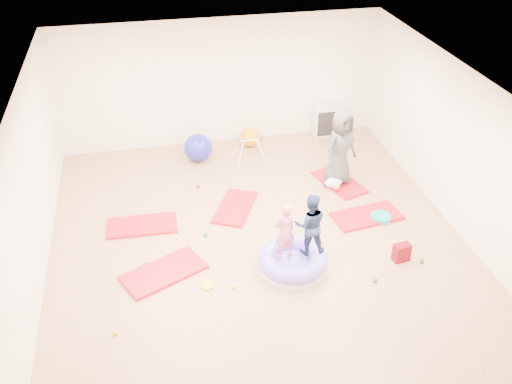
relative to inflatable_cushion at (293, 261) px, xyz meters
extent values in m
cube|color=tan|center=(-0.39, 0.69, -0.14)|extent=(7.00, 8.00, 0.01)
cube|color=white|center=(-0.39, 0.69, 2.66)|extent=(7.00, 8.00, 0.01)
cube|color=#F1E4C7|center=(-0.39, 4.69, 1.26)|extent=(7.00, 0.01, 2.80)
cube|color=#F1E4C7|center=(-0.39, -3.31, 1.26)|extent=(7.00, 0.01, 2.80)
cube|color=#F1E4C7|center=(-3.89, 0.69, 1.26)|extent=(0.01, 8.00, 2.80)
cube|color=#F1E4C7|center=(3.11, 0.69, 1.26)|extent=(0.01, 8.00, 2.80)
cube|color=#C10024|center=(-2.05, 0.30, -0.11)|extent=(1.46, 1.15, 0.05)
cube|color=#C10024|center=(-2.33, 1.67, -0.11)|extent=(1.26, 0.66, 0.05)
cube|color=#C10024|center=(-0.60, 1.89, -0.11)|extent=(1.05, 1.31, 0.05)
cube|color=#C10024|center=(1.71, 1.11, -0.11)|extent=(1.31, 0.78, 0.05)
cube|color=#C10024|center=(1.61, 2.34, -0.11)|extent=(0.91, 1.30, 0.05)
cylinder|color=silver|center=(0.00, 0.00, -0.08)|extent=(1.09, 1.09, 0.12)
torus|color=#7762DF|center=(0.00, 0.00, 0.04)|extent=(1.13, 1.13, 0.30)
ellipsoid|color=#7762DF|center=(0.00, 0.00, -0.03)|extent=(0.60, 0.60, 0.27)
imported|color=pink|center=(-0.15, -0.01, 0.69)|extent=(0.42, 0.34, 1.00)
imported|color=navy|center=(0.27, 0.03, 0.72)|extent=(0.58, 0.48, 1.07)
imported|color=#434343|center=(1.57, 2.35, 0.67)|extent=(0.88, 0.78, 1.52)
ellipsoid|color=white|center=(1.42, 2.17, 0.01)|extent=(0.34, 0.22, 0.19)
sphere|color=tan|center=(1.42, 2.01, 0.03)|extent=(0.16, 0.16, 0.16)
sphere|color=#107A1D|center=(1.19, -0.60, -0.10)|extent=(0.07, 0.07, 0.07)
sphere|color=red|center=(-1.19, 2.76, -0.10)|extent=(0.07, 0.07, 0.07)
sphere|color=#1E1EA6|center=(1.29, 2.30, -0.10)|extent=(0.07, 0.07, 0.07)
sphere|color=#107A1D|center=(-2.33, 0.55, -0.10)|extent=(0.07, 0.07, 0.07)
sphere|color=#FFBF00|center=(-2.81, -0.88, -0.10)|extent=(0.07, 0.07, 0.07)
sphere|color=#FFBF00|center=(-1.02, -0.28, -0.10)|extent=(0.07, 0.07, 0.07)
sphere|color=#107A1D|center=(2.11, -0.31, -0.10)|extent=(0.07, 0.07, 0.07)
sphere|color=#107A1D|center=(-1.26, 1.14, -0.10)|extent=(0.07, 0.07, 0.07)
sphere|color=#1E1EA6|center=(-1.03, 3.88, 0.16)|extent=(0.60, 0.60, 0.60)
sphere|color=#FC9A00|center=(0.17, 4.29, 0.07)|extent=(0.42, 0.42, 0.42)
cylinder|color=silver|center=(-0.20, 3.44, 0.12)|extent=(0.18, 0.19, 0.49)
cylinder|color=silver|center=(-0.20, 3.86, 0.12)|extent=(0.18, 0.19, 0.49)
cylinder|color=silver|center=(0.26, 3.44, 0.12)|extent=(0.18, 0.19, 0.49)
cylinder|color=silver|center=(0.26, 3.86, 0.12)|extent=(0.18, 0.19, 0.49)
cylinder|color=silver|center=(0.03, 3.65, 0.34)|extent=(0.48, 0.03, 0.03)
sphere|color=red|center=(-0.21, 3.65, 0.34)|extent=(0.06, 0.06, 0.06)
sphere|color=#1E1EA6|center=(0.27, 3.65, 0.34)|extent=(0.06, 0.06, 0.06)
cube|color=silver|center=(2.05, 4.49, 0.20)|extent=(0.68, 0.33, 0.68)
cube|color=black|center=(2.05, 4.33, 0.20)|extent=(0.59, 0.02, 0.59)
cube|color=silver|center=(2.05, 4.44, 0.20)|extent=(0.02, 0.23, 0.60)
cube|color=silver|center=(2.05, 4.44, 0.20)|extent=(0.60, 0.23, 0.02)
cylinder|color=#09A0A0|center=(1.93, 0.99, -0.10)|extent=(0.38, 0.38, 0.08)
cube|color=#BC071B|center=(1.80, -0.17, 0.02)|extent=(0.29, 0.21, 0.31)
cylinder|color=#FFBF00|center=(-1.41, -0.16, -0.12)|extent=(0.20, 0.20, 0.03)
camera|label=1|loc=(-2.06, -6.84, 5.87)|focal=40.00mm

